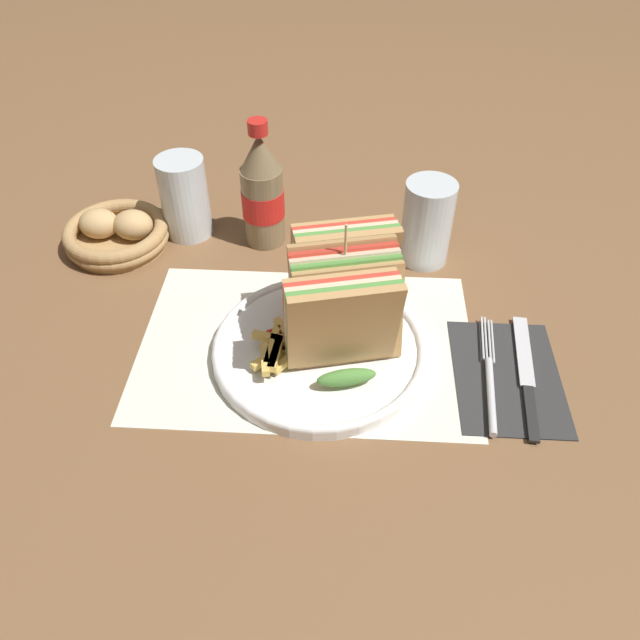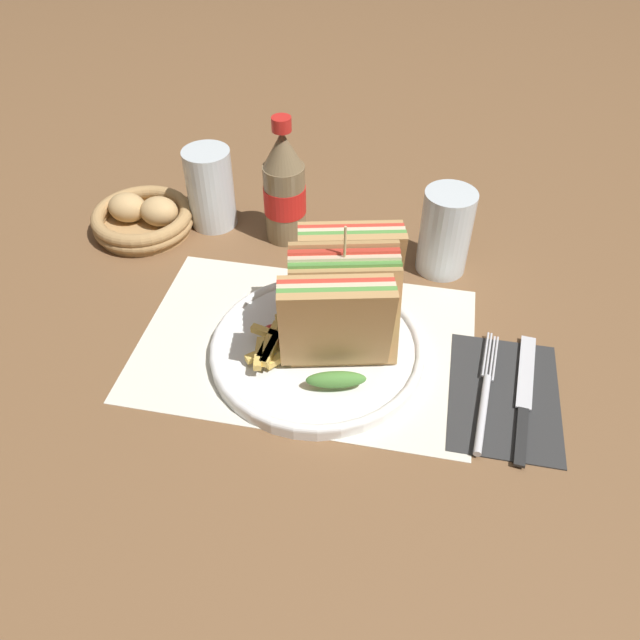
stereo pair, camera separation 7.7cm
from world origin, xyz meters
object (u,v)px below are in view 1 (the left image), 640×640
Objects in this scene: fork at (490,383)px; coke_bottle_near at (262,192)px; plate_main at (319,348)px; bread_basket at (117,233)px; knife at (527,376)px; glass_near at (427,223)px; glass_far at (186,202)px; club_sandwich at (343,296)px.

fork is 0.42m from coke_bottle_near.
coke_bottle_near is at bearing 142.26° from fork.
bread_basket reaches higher than plate_main.
plate_main is 0.25m from knife.
glass_near is 1.00× the size of glass_far.
glass_near is (0.24, -0.03, -0.02)m from coke_bottle_near.
club_sandwich is at bearing 173.39° from knife.
glass_near is at bearing 55.43° from plate_main.
coke_bottle_near reaches higher than glass_near.
coke_bottle_near is at bearing 172.09° from glass_near.
knife is 1.30× the size of bread_basket.
coke_bottle_near is at bearing 111.96° from plate_main.
club_sandwich reaches higher than knife.
glass_near reaches higher than fork.
bread_basket is (-0.35, 0.19, -0.06)m from club_sandwich.
coke_bottle_near is 0.12m from glass_far.
bread_basket is at bearing -172.99° from coke_bottle_near.
glass_near is at bearing -0.74° from bread_basket.
glass_near is 0.81× the size of bread_basket.
club_sandwich is at bearing -29.08° from bread_basket.
glass_far is at bearing 21.54° from bread_basket.
bread_basket is at bearing 150.92° from club_sandwich.
glass_near is (0.11, 0.19, -0.02)m from club_sandwich.
bread_basket is (-0.22, -0.03, -0.06)m from coke_bottle_near.
coke_bottle_near is at bearing 119.53° from club_sandwich.
plate_main is 1.33× the size of knife.
knife is at bearing -11.94° from club_sandwich.
plate_main reaches higher than fork.
coke_bottle_near reaches higher than knife.
glass_near is (-0.06, 0.25, 0.05)m from fork.
glass_far is 0.81× the size of bread_basket.
glass_far is at bearing 174.00° from coke_bottle_near.
club_sandwich is at bearing -43.49° from glass_far.
bread_basket is at bearing -158.46° from glass_far.
fork is 1.53× the size of glass_near.
club_sandwich is 0.40m from bread_basket.
coke_bottle_near is (-0.35, 0.27, 0.08)m from knife.
fork is 0.05m from knife.
club_sandwich is 0.25m from coke_bottle_near.
plate_main is at bearing -68.04° from coke_bottle_near.
glass_far reaches higher than knife.
club_sandwich is 1.10× the size of fork.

